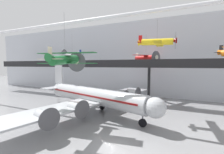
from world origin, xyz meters
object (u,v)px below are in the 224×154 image
object	(u,v)px
airliner_silver_main	(92,96)
suspended_plane_red_highwing	(146,58)
suspended_plane_green_biplane	(65,60)
suspended_plane_white_twin	(72,55)
suspended_plane_yellow_lowwing	(157,42)

from	to	relation	value
airliner_silver_main	suspended_plane_red_highwing	distance (m)	19.05
suspended_plane_green_biplane	suspended_plane_white_twin	distance (m)	15.71
suspended_plane_yellow_lowwing	suspended_plane_white_twin	xyz separation A→B (m)	(-21.37, 3.21, -1.46)
airliner_silver_main	suspended_plane_green_biplane	bearing A→B (deg)	-75.34
suspended_plane_red_highwing	suspended_plane_yellow_lowwing	bearing A→B (deg)	-39.32
airliner_silver_main	suspended_plane_red_highwing	size ratio (longest dim) A/B	4.09
airliner_silver_main	suspended_plane_green_biplane	size ratio (longest dim) A/B	3.54
suspended_plane_yellow_lowwing	suspended_plane_white_twin	size ratio (longest dim) A/B	1.22
suspended_plane_yellow_lowwing	suspended_plane_red_highwing	distance (m)	14.05
airliner_silver_main	suspended_plane_green_biplane	distance (m)	10.48
suspended_plane_green_biplane	suspended_plane_red_highwing	bearing A→B (deg)	-28.12
suspended_plane_white_twin	airliner_silver_main	bearing A→B (deg)	147.48
airliner_silver_main	suspended_plane_red_highwing	xyz separation A→B (m)	(7.89, 15.19, 8.36)
suspended_plane_red_highwing	suspended_plane_white_twin	distance (m)	19.58
airliner_silver_main	suspended_plane_red_highwing	bearing A→B (deg)	78.10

